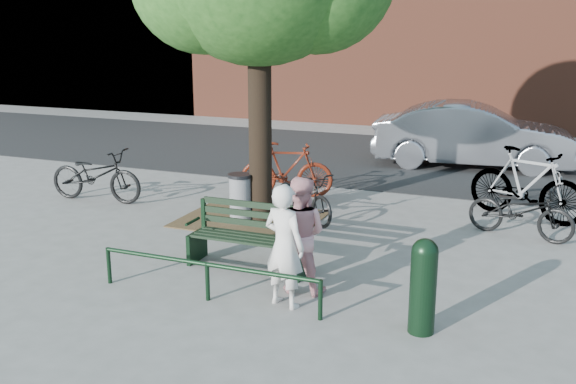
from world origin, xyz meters
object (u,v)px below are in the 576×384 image
at_px(bollard, 423,283).
at_px(bicycle_c, 304,196).
at_px(park_bench, 251,235).
at_px(person_right, 299,235).
at_px(person_left, 284,246).
at_px(litter_bin, 240,198).
at_px(parked_car, 473,135).

relative_size(bollard, bicycle_c, 0.65).
xyz_separation_m(park_bench, person_right, (0.95, -0.56, 0.29)).
relative_size(person_left, person_right, 1.01).
xyz_separation_m(person_left, litter_bin, (-2.06, 2.97, -0.34)).
height_order(bollard, bicycle_c, bollard).
bearing_deg(parked_car, bicycle_c, 152.50).
relative_size(person_left, bicycle_c, 0.91).
bearing_deg(bollard, bicycle_c, 127.52).
distance_m(park_bench, person_left, 1.45).
relative_size(person_left, parked_car, 0.32).
bearing_deg(bollard, person_left, 176.78).
bearing_deg(park_bench, parked_car, 75.39).
bearing_deg(parked_car, person_right, 166.10).
distance_m(person_right, litter_bin, 3.24).
xyz_separation_m(person_left, bollard, (1.71, -0.10, -0.18)).
height_order(person_left, parked_car, parked_car).
bearing_deg(bicycle_c, person_right, -124.79).
bearing_deg(parked_car, bollard, 177.00).
relative_size(park_bench, person_left, 1.12).
bearing_deg(park_bench, bicycle_c, 92.48).
xyz_separation_m(park_bench, person_left, (0.95, -1.05, 0.30)).
relative_size(park_bench, bicycle_c, 1.02).
xyz_separation_m(bollard, bicycle_c, (-2.77, 3.60, -0.15)).
distance_m(person_left, litter_bin, 3.63).
xyz_separation_m(person_left, bicycle_c, (-1.06, 3.51, -0.33)).
xyz_separation_m(park_bench, parked_car, (2.14, 8.21, 0.31)).
bearing_deg(person_left, person_right, -74.62).
distance_m(person_left, parked_car, 9.33).
height_order(park_bench, bicycle_c, park_bench).
bearing_deg(litter_bin, bollard, -39.18).
xyz_separation_m(park_bench, litter_bin, (-1.11, 1.92, -0.04)).
bearing_deg(person_right, parked_car, -102.01).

